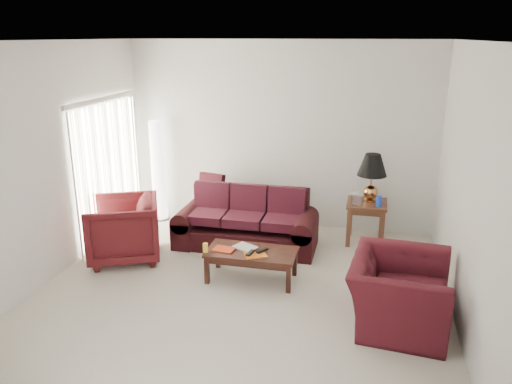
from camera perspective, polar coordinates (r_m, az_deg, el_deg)
floor at (r=6.32m, az=-1.80°, el=-11.40°), size 5.00×5.00×0.00m
blinds at (r=7.94m, az=-16.50°, el=2.36°), size 0.10×2.00×2.16m
sofa at (r=7.44m, az=-1.17°, el=-3.17°), size 2.11×0.94×0.86m
throw_pillow at (r=8.19m, az=-5.10°, el=0.66°), size 0.46×0.31×0.44m
end_table at (r=7.82m, az=12.42°, el=-3.38°), size 0.64×0.64×0.65m
table_lamp at (r=7.66m, az=13.06°, el=1.58°), size 0.44×0.44×0.73m
clock at (r=7.54m, az=11.52°, el=-0.92°), size 0.15×0.10×0.14m
blue_canister at (r=7.55m, az=13.86°, el=-1.03°), size 0.11×0.11×0.15m
picture_frame at (r=7.90m, az=11.23°, el=-0.06°), size 0.12×0.15×0.05m
floor_lamp at (r=8.58m, az=-11.08°, el=2.41°), size 0.31×0.31×1.74m
armchair_left at (r=7.28m, az=-14.96°, el=-4.16°), size 1.28×1.27×0.89m
armchair_right at (r=5.74m, az=16.01°, el=-10.98°), size 1.14×1.27×0.77m
coffee_table at (r=6.54m, az=-0.51°, el=-8.35°), size 1.28×0.90×0.40m
magazine_red at (r=6.49m, az=-3.69°, el=-6.55°), size 0.29×0.23×0.02m
magazine_white at (r=6.54m, az=-1.26°, el=-6.32°), size 0.36×0.33×0.02m
magazine_orange at (r=6.32m, az=-0.07°, el=-7.22°), size 0.33×0.31×0.02m
remote_a at (r=6.33m, az=-0.65°, el=-6.96°), size 0.08×0.19×0.02m
remote_b at (r=6.40m, az=0.69°, el=-6.70°), size 0.14×0.18×0.02m
yellow_glass at (r=6.43m, az=-5.80°, el=-6.36°), size 0.08×0.08×0.12m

